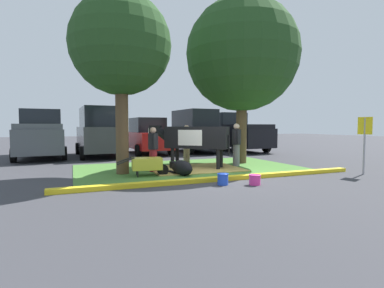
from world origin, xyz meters
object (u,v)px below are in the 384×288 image
Objects in this scene: bucket_blue at (223,179)px; person_visitor_far at (187,143)px; calf_lying at (181,168)px; bucket_pink at (255,179)px; sedan_red at (147,136)px; suv_black at (194,131)px; person_visitor_near at (236,143)px; suv_dark_grey at (99,132)px; shade_tree_left at (121,46)px; pickup_truck_black at (235,133)px; parking_sign at (365,134)px; person_handler at (153,148)px; shade_tree_right at (242,55)px; pickup_truck_maroon at (41,135)px; cow_holstein at (194,138)px; wheelbarrow at (148,164)px.

person_visitor_far is at bearing 81.07° from bucket_blue.
person_visitor_far is at bearing 65.68° from calf_lying.
bucket_pink is at bearing -60.01° from calf_lying.
sedan_red is 0.96× the size of suv_black.
suv_dark_grey reaches higher than person_visitor_near.
bucket_pink is at bearing -46.21° from shade_tree_left.
calf_lying is 0.24× the size of pickup_truck_black.
pickup_truck_black is at bearing 85.06° from parking_sign.
person_handler is at bearing -78.71° from suv_dark_grey.
person_handler is at bearing -166.84° from shade_tree_right.
parking_sign is at bearing -43.63° from pickup_truck_maroon.
pickup_truck_maroon is 8.26m from suv_black.
person_visitor_far is at bearing 90.88° from bucket_pink.
shade_tree_right is at bearing -35.71° from pickup_truck_maroon.
pickup_truck_maroon is (-4.65, 7.63, 0.88)m from calf_lying.
bucket_blue is 10.11m from suv_black.
bucket_pink is 0.06× the size of pickup_truck_black.
cow_holstein is at bearing -87.88° from sedan_red.
shade_tree_left is 1.28× the size of sedan_red.
person_visitor_near is (1.71, -0.16, -0.23)m from cow_holstein.
cow_holstein is 0.56× the size of suv_dark_grey.
person_handler is 6.83m from sedan_red.
sedan_red is (1.77, 7.45, 0.60)m from wheelbarrow.
person_visitor_near is 3.67m from bucket_pink.
person_handler is 0.82× the size of parking_sign.
cow_holstein is at bearing -130.88° from pickup_truck_black.
bucket_blue is 10.85m from pickup_truck_maroon.
person_visitor_far is (-1.47, 1.54, -0.03)m from person_visitor_near.
calf_lying is 8.98m from pickup_truck_maroon.
pickup_truck_black is (2.74, -0.16, -0.16)m from suv_black.
wheelbarrow is at bearing 161.16° from parking_sign.
shade_tree_right is 4.09× the size of person_visitor_near.
person_visitor_far is 0.29× the size of pickup_truck_black.
pickup_truck_black is at bearing -0.65° from pickup_truck_maroon.
person_visitor_far is 7.68m from pickup_truck_maroon.
suv_dark_grey is 1.00× the size of suv_black.
suv_dark_grey reaches higher than calf_lying.
person_visitor_far is (-2.15, 0.78, -3.61)m from shade_tree_right.
suv_black reaches higher than pickup_truck_maroon.
shade_tree_left is 6.86m from suv_dark_grey.
pickup_truck_black is at bearing 39.33° from shade_tree_left.
person_handler is at bearing 1.75° from shade_tree_left.
suv_dark_grey is at bearing 91.91° from shade_tree_left.
shade_tree_right is 5.52m from person_handler.
wheelbarrow is 0.35× the size of suv_black.
suv_dark_grey is 0.85× the size of pickup_truck_black.
shade_tree_left reaches higher than suv_black.
sedan_red is at bearing 92.12° from cow_holstein.
cow_holstein is at bearing 52.98° from calf_lying.
bucket_pink is 10.21m from suv_black.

